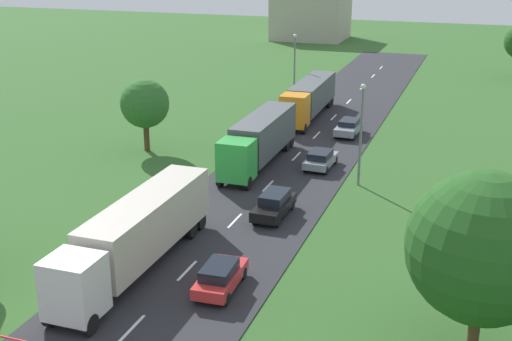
{
  "coord_description": "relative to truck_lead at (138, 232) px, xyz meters",
  "views": [
    {
      "loc": [
        14.26,
        -13.67,
        17.01
      ],
      "look_at": [
        -0.77,
        29.46,
        1.32
      ],
      "focal_mm": 47.06,
      "sensor_mm": 36.0,
      "label": 1
    }
  ],
  "objects": [
    {
      "name": "road",
      "position": [
        2.6,
        9.13,
        -2.16
      ],
      "size": [
        10.0,
        140.0,
        0.06
      ],
      "primitive_type": "cube",
      "color": "#2B2B30",
      "rests_on": "ground"
    },
    {
      "name": "car_fifth",
      "position": [
        5.36,
        29.83,
        -1.36
      ],
      "size": [
        1.98,
        4.23,
        1.44
      ],
      "color": "#8C939E",
      "rests_on": "road"
    },
    {
      "name": "truck_second",
      "position": [
        0.37,
        19.19,
        0.02
      ],
      "size": [
        2.57,
        12.51,
        3.76
      ],
      "color": "green",
      "rests_on": "road"
    },
    {
      "name": "truck_lead",
      "position": [
        0.0,
        0.0,
        0.0
      ],
      "size": [
        2.51,
        13.91,
        3.7
      ],
      "color": "white",
      "rests_on": "road"
    },
    {
      "name": "tree_pine",
      "position": [
        -9.98,
        19.68,
        1.89
      ],
      "size": [
        4.11,
        4.11,
        6.16
      ],
      "color": "#513823",
      "rests_on": "ground"
    },
    {
      "name": "lamppost_second",
      "position": [
        8.74,
        17.12,
        2.05
      ],
      "size": [
        0.36,
        0.36,
        7.53
      ],
      "color": "slate",
      "rests_on": "ground"
    },
    {
      "name": "car_second",
      "position": [
        5.09,
        -0.82,
        -1.35
      ],
      "size": [
        1.94,
        4.19,
        1.48
      ],
      "color": "red",
      "rests_on": "road"
    },
    {
      "name": "car_third",
      "position": [
        4.71,
        9.37,
        -1.32
      ],
      "size": [
        1.84,
        4.46,
        1.57
      ],
      "color": "black",
      "rests_on": "road"
    },
    {
      "name": "lane_marking_centre",
      "position": [
        2.6,
        5.0,
        -2.12
      ],
      "size": [
        0.16,
        121.67,
        0.01
      ],
      "color": "white",
      "rests_on": "road"
    },
    {
      "name": "lamppost_third",
      "position": [
        -3.27,
        41.59,
        2.01
      ],
      "size": [
        0.36,
        0.36,
        7.45
      ],
      "color": "slate",
      "rests_on": "ground"
    },
    {
      "name": "truck_third",
      "position": [
        0.18,
        35.17,
        -0.07
      ],
      "size": [
        2.75,
        13.69,
        3.52
      ],
      "color": "orange",
      "rests_on": "road"
    },
    {
      "name": "tree_ash",
      "position": [
        17.49,
        -1.9,
        2.67
      ],
      "size": [
        6.59,
        6.59,
        8.16
      ],
      "color": "#513823",
      "rests_on": "ground"
    },
    {
      "name": "distant_building",
      "position": [
        -14.45,
        91.17,
        2.09
      ],
      "size": [
        12.55,
        11.34,
        8.55
      ],
      "primitive_type": "cube",
      "color": "#B2A899",
      "rests_on": "ground"
    },
    {
      "name": "car_fourth",
      "position": [
        5.21,
        19.82,
        -1.38
      ],
      "size": [
        2.01,
        4.07,
        1.42
      ],
      "color": "#8C939E",
      "rests_on": "road"
    }
  ]
}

